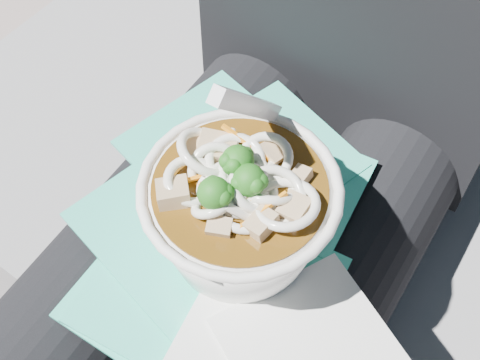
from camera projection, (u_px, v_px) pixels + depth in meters
The scene contains 6 objects.
stone_ledge at pixel (278, 297), 0.99m from camera, with size 1.00×0.50×0.47m, color slate.
lap at pixel (216, 285), 0.67m from camera, with size 0.33×0.48×0.14m.
person_body at pixel (264, 207), 0.70m from camera, with size 0.34×0.94×1.01m.
plastic_bag at pixel (221, 231), 0.62m from camera, with size 0.30×0.35×0.01m.
napkins at pixel (278, 358), 0.54m from camera, with size 0.20×0.20×0.01m.
udon_bowl at pixel (240, 209), 0.55m from camera, with size 0.17×0.17×0.20m.
Camera 1 is at (0.18, -0.23, 1.15)m, focal length 50.00 mm.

